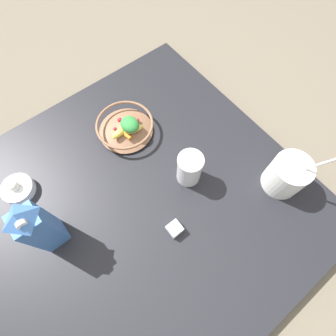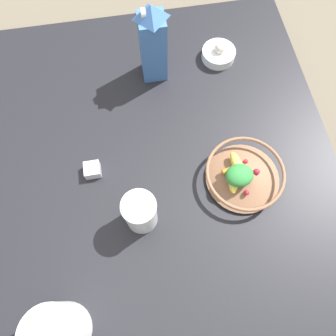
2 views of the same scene
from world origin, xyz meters
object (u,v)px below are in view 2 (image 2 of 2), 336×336
garlic_bowl (220,53)px  yogurt_tub (57,333)px  spice_jar (94,170)px  drinking_cup (142,212)px  milk_carton (154,43)px  fruit_bowl (245,175)px

garlic_bowl → yogurt_tub: bearing=-36.4°
spice_jar → garlic_bowl: (-0.34, 0.44, 0.01)m
drinking_cup → spice_jar: size_ratio=3.07×
milk_carton → drinking_cup: bearing=-12.6°
yogurt_tub → drinking_cup: 0.32m
fruit_bowl → milk_carton: size_ratio=0.82×
fruit_bowl → garlic_bowl: 0.43m
drinking_cup → garlic_bowl: 0.60m
yogurt_tub → spice_jar: yogurt_tub is taller
yogurt_tub → garlic_bowl: bearing=143.6°
milk_carton → garlic_bowl: bearing=96.2°
fruit_bowl → garlic_bowl: size_ratio=2.00×
spice_jar → garlic_bowl: garlic_bowl is taller
drinking_cup → spice_jar: (-0.16, -0.12, -0.06)m
milk_carton → spice_jar: 0.41m
fruit_bowl → drinking_cup: bearing=-77.2°
fruit_bowl → garlic_bowl: (-0.43, 0.03, -0.01)m
milk_carton → yogurt_tub: size_ratio=0.99×
drinking_cup → garlic_bowl: bearing=147.0°
milk_carton → drinking_cup: size_ratio=1.96×
drinking_cup → fruit_bowl: bearing=102.8°
fruit_bowl → milk_carton: milk_carton is taller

